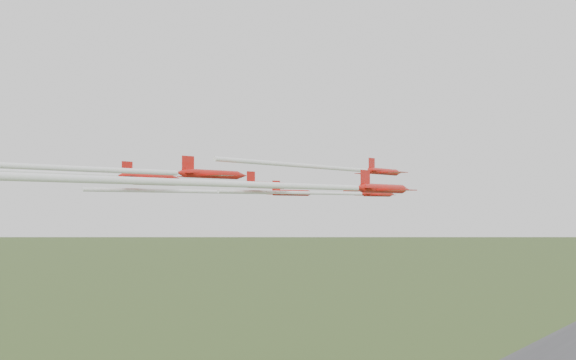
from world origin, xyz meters
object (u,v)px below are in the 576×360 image
Objects in this scene: jet_row2_left at (251,192)px; jet_row4_left at (51,173)px; jet_row3_mid at (217,184)px; jet_row3_right at (304,186)px; jet_row4_right at (110,170)px; jet_row2_right at (352,169)px; jet_row3_left at (55,179)px; jet_lead at (345,194)px.

jet_row2_left is 0.76× the size of jet_row4_left.
jet_row4_left is (-10.95, -19.15, 1.07)m from jet_row3_mid.
jet_row2_left is at bearing 89.55° from jet_row4_left.
jet_row3_right is at bearing -17.70° from jet_row3_mid.
jet_row3_mid is 22.09m from jet_row4_left.
jet_row2_right is at bearing 88.60° from jet_row4_right.
jet_row3_left is 45.63m from jet_row3_right.
jet_row3_mid is 0.76× the size of jet_row4_left.
jet_lead is 0.78× the size of jet_row4_right.
jet_row3_mid is at bearing 163.46° from jet_row3_right.
jet_row4_left is (-0.39, -37.66, 1.87)m from jet_row2_left.
jet_row2_right reaches higher than jet_row3_left.
jet_row4_left reaches higher than jet_row3_mid.
jet_row2_left is at bearing 175.61° from jet_row2_right.
jet_row2_right is at bearing 58.22° from jet_row4_left.
jet_row4_left is at bearing -122.21° from jet_row2_right.
jet_row4_right is at bearing -59.62° from jet_row2_left.
jet_row3_left is (-36.09, -27.33, -1.41)m from jet_row2_right.
jet_lead is at bearing 127.25° from jet_row2_right.
jet_row3_left is 16.18m from jet_row4_left.
jet_row4_right reaches higher than jet_row2_left.
jet_row2_right is at bearing 40.85° from jet_row3_left.
jet_row2_left is 40.65m from jet_row3_right.
jet_row3_right is 20.96m from jet_row4_right.
jet_row2_right is 20.61m from jet_row3_mid.
jet_row4_right is (18.29, -3.94, -0.36)m from jet_row4_left.
jet_row2_left is at bearing 117.85° from jet_row4_right.
jet_row4_right is at bearing -128.06° from jet_row3_right.
jet_row2_left is at bearing 143.23° from jet_row3_right.
jet_row2_right is (10.80, -14.06, 3.32)m from jet_lead.
jet_row2_right reaches higher than jet_row2_left.
jet_row3_mid is 22.15m from jet_row3_right.
jet_row3_mid is 0.73× the size of jet_row3_right.
jet_row2_left is 32.17m from jet_row3_left.
jet_row3_left is (-14.00, -28.91, 1.72)m from jet_row2_left.
jet_row2_left is at bearing 121.02° from jet_row3_mid.
jet_row3_left reaches higher than jet_row3_right.
jet_lead is 16.82m from jet_row2_left.
jet_row2_right is 0.79× the size of jet_row4_right.
jet_row2_right is 0.69× the size of jet_row3_right.
jet_row3_right is (9.40, -24.13, -3.23)m from jet_row2_right.
jet_row2_left is 45.31m from jet_row4_right.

